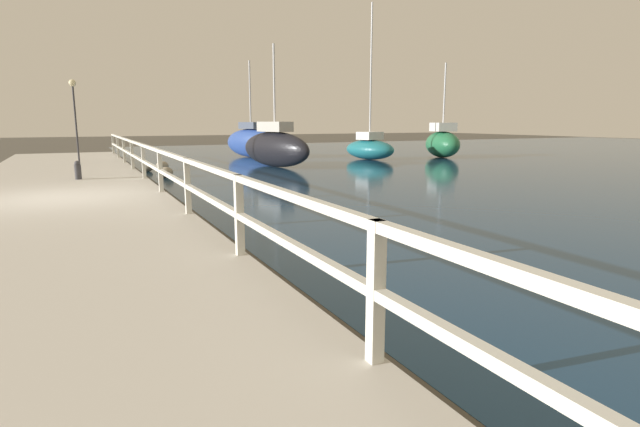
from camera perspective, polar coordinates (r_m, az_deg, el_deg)
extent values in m
plane|color=#4C473D|center=(12.71, -27.78, 0.22)|extent=(120.00, 120.00, 0.00)
cube|color=beige|center=(12.68, -27.84, 0.90)|extent=(4.76, 36.00, 0.30)
cube|color=silver|center=(3.55, 6.40, -8.96)|extent=(0.10, 0.10, 1.04)
cube|color=silver|center=(6.43, -9.22, -0.20)|extent=(0.10, 0.10, 1.04)
cube|color=silver|center=(9.55, -14.90, 3.06)|extent=(0.10, 0.10, 1.04)
cube|color=silver|center=(12.72, -17.78, 4.69)|extent=(0.10, 0.10, 1.04)
cube|color=silver|center=(15.93, -19.51, 5.66)|extent=(0.10, 0.10, 1.04)
cube|color=silver|center=(19.14, -20.67, 6.31)|extent=(0.10, 0.10, 1.04)
cube|color=silver|center=(22.36, -21.49, 6.76)|extent=(0.10, 0.10, 1.04)
cube|color=silver|center=(25.59, -22.11, 7.10)|extent=(0.10, 0.10, 1.04)
cube|color=silver|center=(28.82, -22.59, 7.37)|extent=(0.10, 0.10, 1.04)
cube|color=silver|center=(12.69, -17.90, 6.84)|extent=(0.09, 32.50, 0.08)
cube|color=silver|center=(12.72, -17.78, 4.69)|extent=(0.09, 32.50, 0.08)
ellipsoid|color=gray|center=(21.53, -17.59, 5.20)|extent=(0.52, 0.46, 0.39)
ellipsoid|color=gray|center=(18.81, -17.21, 4.52)|extent=(0.51, 0.46, 0.39)
ellipsoid|color=#666056|center=(21.26, -19.07, 4.90)|extent=(0.37, 0.33, 0.28)
cylinder|color=#333338|center=(16.45, -25.92, 4.29)|extent=(0.19, 0.19, 0.43)
sphere|color=#333338|center=(16.43, -25.99, 5.16)|extent=(0.17, 0.17, 0.17)
cylinder|color=#2D2D33|center=(22.64, -26.10, 9.02)|extent=(0.07, 0.07, 3.05)
sphere|color=beige|center=(22.69, -26.45, 13.22)|extent=(0.28, 0.28, 0.28)
ellipsoid|color=#2D4C9E|center=(28.40, -7.86, 7.98)|extent=(2.41, 4.27, 1.58)
cube|color=#4C566B|center=(28.37, -7.91, 9.94)|extent=(1.13, 1.49, 0.37)
cylinder|color=silver|center=(28.41, -8.00, 13.26)|extent=(0.09, 0.09, 3.66)
ellipsoid|color=black|center=(22.30, -5.14, 7.32)|extent=(2.17, 4.86, 1.54)
cube|color=beige|center=(22.26, -5.18, 9.86)|extent=(1.15, 1.88, 0.43)
cylinder|color=silver|center=(22.31, -5.25, 14.07)|extent=(0.09, 0.09, 3.71)
ellipsoid|color=#236B42|center=(28.82, 13.81, 7.68)|extent=(2.34, 3.47, 1.44)
cube|color=silver|center=(28.79, 13.89, 9.58)|extent=(1.40, 1.60, 0.47)
cylinder|color=silver|center=(28.82, 14.03, 12.75)|extent=(0.09, 0.09, 3.66)
ellipsoid|color=#1E707A|center=(26.60, 5.69, 7.28)|extent=(2.28, 3.44, 1.04)
cube|color=silver|center=(26.56, 5.72, 8.83)|extent=(1.30, 1.20, 0.41)
cylinder|color=silver|center=(26.67, 5.85, 15.73)|extent=(0.09, 0.09, 6.82)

